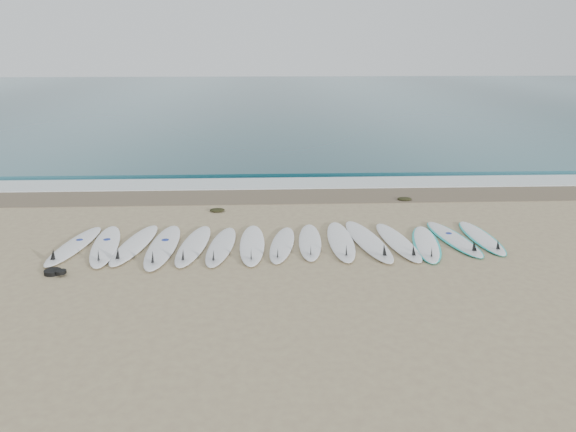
{
  "coord_description": "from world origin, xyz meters",
  "views": [
    {
      "loc": [
        -0.38,
        -11.62,
        4.32
      ],
      "look_at": [
        0.18,
        0.86,
        0.4
      ],
      "focal_mm": 35.0,
      "sensor_mm": 36.0,
      "label": 1
    }
  ],
  "objects_px": {
    "surfboard_14": "(482,238)",
    "leash_coil": "(55,272)",
    "surfboard_7": "(282,245)",
    "surfboard_0": "(73,246)"
  },
  "relations": [
    {
      "from": "surfboard_7",
      "to": "leash_coil",
      "type": "distance_m",
      "value": 4.63
    },
    {
      "from": "surfboard_7",
      "to": "surfboard_0",
      "type": "bearing_deg",
      "value": -173.22
    },
    {
      "from": "surfboard_0",
      "to": "surfboard_7",
      "type": "relative_size",
      "value": 1.09
    },
    {
      "from": "surfboard_7",
      "to": "surfboard_14",
      "type": "height_order",
      "value": "same"
    },
    {
      "from": "surfboard_7",
      "to": "surfboard_14",
      "type": "bearing_deg",
      "value": 11.76
    },
    {
      "from": "leash_coil",
      "to": "surfboard_14",
      "type": "bearing_deg",
      "value": 9.98
    },
    {
      "from": "surfboard_0",
      "to": "surfboard_7",
      "type": "height_order",
      "value": "surfboard_0"
    },
    {
      "from": "surfboard_14",
      "to": "leash_coil",
      "type": "height_order",
      "value": "surfboard_14"
    },
    {
      "from": "surfboard_14",
      "to": "leash_coil",
      "type": "relative_size",
      "value": 5.14
    },
    {
      "from": "surfboard_14",
      "to": "leash_coil",
      "type": "distance_m",
      "value": 9.13
    }
  ]
}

